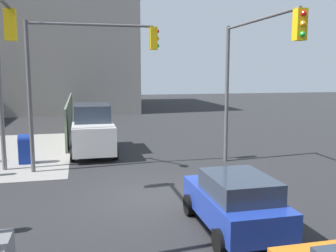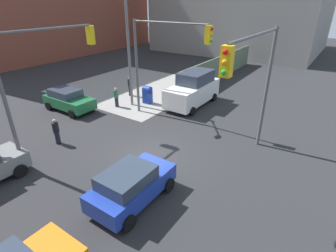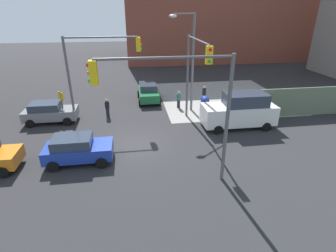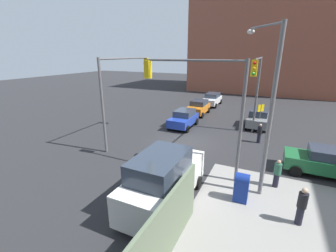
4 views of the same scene
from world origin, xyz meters
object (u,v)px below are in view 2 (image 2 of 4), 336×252
Objects in this scene: smokestack at (107,2)px; mailbox_blue at (147,94)px; traffic_signal_ne_corner at (162,51)px; traffic_signal_se_corner at (256,74)px; hatchback_green at (68,100)px; sedan_blue at (131,185)px; pedestrian_walking_north at (116,97)px; pedestrian_waiting at (130,86)px; pedestrian_crossing at (56,131)px; street_lamp_corner at (128,45)px; van_white_delivery at (193,89)px; traffic_signal_nw_corner at (44,68)px.

smokestack reaches higher than mailbox_blue.
traffic_signal_ne_corner is (-22.22, -27.71, -2.58)m from smokestack.
hatchback_green is at bearing 91.68° from traffic_signal_se_corner.
mailbox_blue is at bearing 35.10° from sedan_blue.
traffic_signal_ne_corner is 5.71m from pedestrian_walking_north.
traffic_signal_se_corner is 11.86m from pedestrian_walking_north.
pedestrian_waiting is (5.14, -1.58, 0.04)m from hatchback_green.
pedestrian_crossing is 0.92× the size of pedestrian_waiting.
street_lamp_corner is at bearing 60.64° from pedestrian_waiting.
pedestrian_waiting is (4.75, 11.90, -3.80)m from traffic_signal_se_corner.
mailbox_blue is at bearing 119.02° from van_white_delivery.
street_lamp_corner is 2.09× the size of sedan_blue.
street_lamp_corner is 1.48× the size of van_white_delivery.
pedestrian_waiting is (1.90, 1.82, -3.82)m from street_lamp_corner.
mailbox_blue is 0.92× the size of pedestrian_walking_north.
pedestrian_waiting is (-19.92, -22.60, -6.34)m from smokestack.
mailbox_blue is at bearing 57.91° from traffic_signal_ne_corner.
traffic_signal_nw_corner is 3.83× the size of pedestrian_waiting.
van_white_delivery is 10.55m from pedestrian_crossing.
street_lamp_corner is (2.85, 10.08, 0.02)m from traffic_signal_se_corner.
traffic_signal_nw_corner reaches higher than pedestrian_crossing.
traffic_signal_nw_corner is 1.60× the size of hatchback_green.
traffic_signal_se_corner reaches higher than pedestrian_waiting.
pedestrian_crossing is at bearing 112.68° from traffic_signal_se_corner.
traffic_signal_nw_corner is at bearing -138.75° from smokestack.
hatchback_green is 0.75× the size of van_white_delivery.
mailbox_blue is at bearing -41.21° from hatchback_green.
traffic_signal_se_corner reaches higher than van_white_delivery.
pedestrian_crossing reaches higher than pedestrian_walking_north.
traffic_signal_nw_corner is at bearing -12.12° from pedestrian_crossing.
traffic_signal_se_corner is at bearing -28.30° from sedan_blue.
pedestrian_crossing is 6.33m from pedestrian_walking_north.
traffic_signal_nw_corner is (-29.08, -25.50, -2.59)m from smokestack.
smokestack reaches higher than van_white_delivery.
hatchback_green reaches higher than pedestrian_crossing.
van_white_delivery is (6.32, -7.18, 0.44)m from hatchback_green.
mailbox_blue is (1.70, 2.71, -3.88)m from traffic_signal_ne_corner.
traffic_signal_se_corner is at bearing -109.81° from traffic_signal_ne_corner.
pedestrian_walking_north reaches higher than mailbox_blue.
smokestack reaches higher than sedan_blue.
smokestack is 32.84m from street_lamp_corner.
traffic_signal_ne_corner is at bearing 82.57° from pedestrian_waiting.
sedan_blue is 2.47× the size of pedestrian_walking_north.
street_lamp_corner is 11.56m from sedan_blue.
smokestack reaches higher than pedestrian_waiting.
street_lamp_corner reaches higher than traffic_signal_se_corner.
mailbox_blue is at bearing -24.08° from street_lamp_corner.
traffic_signal_se_corner is at bearing -88.32° from hatchback_green.
pedestrian_waiting is (8.80, 2.20, 0.08)m from pedestrian_crossing.
traffic_signal_nw_corner is 0.81× the size of street_lamp_corner.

